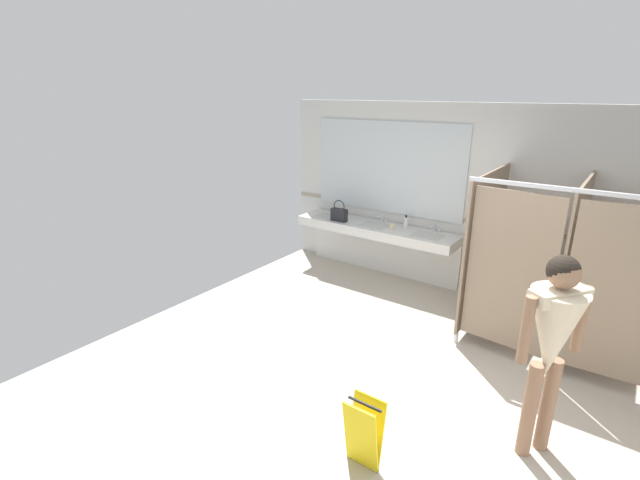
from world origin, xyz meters
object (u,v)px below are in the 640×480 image
handbag (339,214)px  wet_floor_sign (364,433)px  person_standing (553,334)px  paper_cup (392,226)px  soap_dispenser (406,222)px

handbag → wet_floor_sign: (2.35, -3.19, -0.64)m
person_standing → wet_floor_sign: 1.60m
paper_cup → handbag: bearing=-174.2°
soap_dispenser → paper_cup: (-0.12, -0.23, -0.04)m
person_standing → soap_dispenser: 3.51m
handbag → paper_cup: handbag is taller
soap_dispenser → wet_floor_sign: size_ratio=0.32×
person_standing → wet_floor_sign: size_ratio=2.89×
wet_floor_sign → handbag: bearing=126.4°
person_standing → soap_dispenser: person_standing is taller
person_standing → wet_floor_sign: person_standing is taller
person_standing → handbag: (-3.38, 2.25, -0.13)m
wet_floor_sign → person_standing: bearing=42.2°
person_standing → soap_dispenser: (-2.40, 2.56, -0.16)m
handbag → soap_dispenser: handbag is taller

